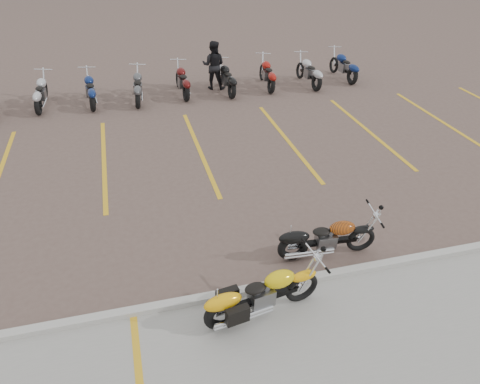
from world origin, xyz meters
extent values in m
plane|color=brown|center=(0.00, 0.00, 0.00)|extent=(100.00, 100.00, 0.00)
cube|color=#ADAAA3|center=(0.00, -2.00, 0.06)|extent=(60.00, 0.18, 0.12)
torus|color=black|center=(0.63, -2.43, 0.31)|extent=(0.64, 0.21, 0.63)
torus|color=black|center=(-0.86, -2.68, 0.31)|extent=(0.69, 0.27, 0.67)
cube|color=black|center=(-0.11, -2.55, 0.37)|extent=(1.27, 0.32, 0.10)
cube|color=slate|center=(-0.16, -2.56, 0.43)|extent=(0.45, 0.35, 0.33)
ellipsoid|color=yellow|center=(0.16, -2.51, 0.72)|extent=(0.61, 0.40, 0.29)
ellipsoid|color=black|center=(-0.29, -2.58, 0.68)|extent=(0.42, 0.31, 0.12)
torus|color=black|center=(2.31, -1.40, 0.29)|extent=(0.60, 0.14, 0.60)
torus|color=black|center=(0.89, -1.30, 0.29)|extent=(0.64, 0.20, 0.63)
cube|color=black|center=(1.60, -1.35, 0.35)|extent=(1.20, 0.20, 0.09)
cube|color=slate|center=(1.55, -1.34, 0.40)|extent=(0.40, 0.30, 0.31)
ellipsoid|color=black|center=(1.86, -1.37, 0.68)|extent=(0.55, 0.33, 0.27)
ellipsoid|color=black|center=(1.44, -1.34, 0.64)|extent=(0.37, 0.26, 0.11)
imported|color=black|center=(1.55, 9.14, 0.91)|extent=(1.08, 0.97, 1.81)
camera|label=1|loc=(-1.99, -8.10, 6.09)|focal=35.00mm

